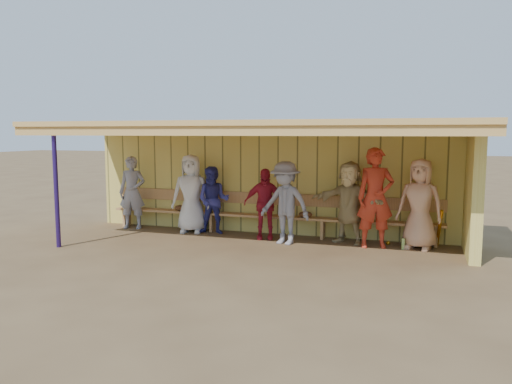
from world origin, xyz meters
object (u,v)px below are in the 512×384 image
at_px(player_a, 132,192).
at_px(player_d, 264,204).
at_px(bench, 267,211).
at_px(player_h, 420,204).
at_px(player_c, 213,200).
at_px(player_e, 285,203).
at_px(player_f, 349,202).
at_px(player_b, 191,194).
at_px(player_g, 375,198).

distance_m(player_a, player_d, 3.37).
height_order(player_d, bench, player_d).
bearing_deg(player_h, player_d, -165.73).
height_order(player_c, player_e, player_e).
relative_size(player_a, player_h, 0.97).
bearing_deg(player_e, player_d, 163.00).
xyz_separation_m(player_a, player_c, (2.10, 0.00, -0.10)).
distance_m(player_d, player_f, 1.79).
xyz_separation_m(player_d, player_f, (1.78, 0.17, 0.09)).
height_order(player_e, bench, player_e).
xyz_separation_m(player_a, player_b, (1.55, 0.00, 0.03)).
distance_m(player_g, bench, 2.53).
relative_size(player_e, player_g, 0.85).
xyz_separation_m(player_c, player_f, (3.04, 0.00, 0.09)).
height_order(player_d, player_h, player_h).
bearing_deg(player_b, bench, -1.59).
height_order(player_b, player_g, player_g).
xyz_separation_m(player_a, bench, (3.27, 0.31, -0.34)).
relative_size(player_b, player_f, 1.05).
bearing_deg(player_a, bench, -7.00).
distance_m(player_c, player_f, 3.04).
distance_m(player_e, player_g, 1.80).
xyz_separation_m(player_g, player_h, (0.84, 0.14, -0.10)).
height_order(player_a, player_c, player_a).
height_order(player_f, player_h, player_h).
relative_size(player_g, player_h, 1.12).
bearing_deg(player_b, player_h, -12.99).
height_order(player_d, player_f, player_f).
bearing_deg(player_b, player_e, -23.72).
height_order(player_g, player_h, player_g).
height_order(player_f, player_g, player_g).
bearing_deg(player_g, player_e, 171.52).
bearing_deg(player_f, bench, -171.14).
xyz_separation_m(player_a, player_f, (5.14, 0.00, -0.01)).
height_order(player_b, bench, player_b).
bearing_deg(player_f, player_a, -161.89).
bearing_deg(player_e, player_b, -177.61).
xyz_separation_m(player_d, bench, (-0.10, 0.47, -0.24)).
xyz_separation_m(player_c, player_e, (1.81, -0.50, 0.09)).
relative_size(player_d, player_e, 0.89).
bearing_deg(player_c, player_a, 170.65).
xyz_separation_m(player_f, bench, (-1.88, 0.31, -0.33)).
relative_size(player_a, player_e, 1.02).
distance_m(player_e, bench, 1.08).
bearing_deg(player_e, bench, 143.00).
bearing_deg(bench, player_a, -174.66).
height_order(player_d, player_e, player_e).
bearing_deg(player_a, player_g, -14.85).
bearing_deg(player_h, player_g, -157.55).
xyz_separation_m(player_b, player_c, (0.55, 0.00, -0.13)).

